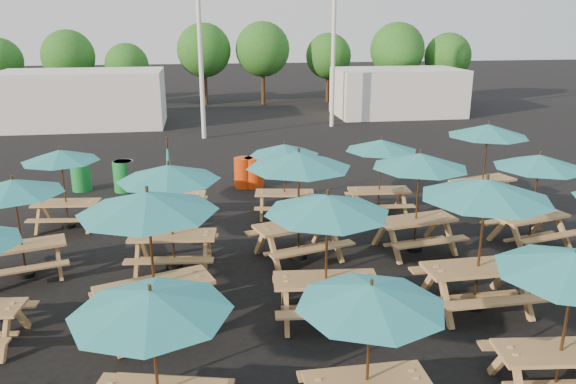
{
  "coord_description": "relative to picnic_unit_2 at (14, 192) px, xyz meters",
  "views": [
    {
      "loc": [
        -2.05,
        -11.83,
        5.26
      ],
      "look_at": [
        0.0,
        1.5,
        1.1
      ],
      "focal_mm": 35.0,
      "sensor_mm": 36.0,
      "label": 1
    }
  ],
  "objects": [
    {
      "name": "ground",
      "position": [
        5.92,
        0.17,
        -1.89
      ],
      "size": [
        120.0,
        120.0,
        0.0
      ],
      "primitive_type": "plane",
      "color": "black",
      "rests_on": "ground"
    },
    {
      "name": "picnic_unit_2",
      "position": [
        0.0,
        0.0,
        0.0
      ],
      "size": [
        2.5,
        2.5,
        2.18
      ],
      "rotation": [
        0.0,
        0.0,
        0.28
      ],
      "color": "tan",
      "rests_on": "ground"
    },
    {
      "name": "picnic_unit_3",
      "position": [
        0.25,
        2.96,
        -0.06
      ],
      "size": [
        2.14,
        2.14,
        2.12
      ],
      "rotation": [
        0.0,
        0.0,
        -0.1
      ],
      "color": "tan",
      "rests_on": "ground"
    },
    {
      "name": "picnic_unit_4",
      "position": [
        3.15,
        -5.4,
        -0.0
      ],
      "size": [
        2.43,
        2.43,
        2.18
      ],
      "rotation": [
        0.0,
        0.0,
        -0.24
      ],
      "color": "tan",
      "rests_on": "ground"
    },
    {
      "name": "picnic_unit_5",
      "position": [
        2.91,
        -2.55,
        0.33
      ],
      "size": [
        3.0,
        3.0,
        2.56
      ],
      "rotation": [
        0.0,
        0.0,
        0.33
      ],
      "color": "tan",
      "rests_on": "ground"
    },
    {
      "name": "picnic_unit_6",
      "position": [
        3.12,
        -0.03,
        0.17
      ],
      "size": [
        2.41,
        2.41,
        2.37
      ],
      "rotation": [
        0.0,
        0.0,
        -0.11
      ],
      "color": "tan",
      "rests_on": "ground"
    },
    {
      "name": "picnic_unit_7",
      "position": [
        2.93,
        2.95,
        -0.93
      ],
      "size": [
        1.98,
        1.76,
        2.35
      ],
      "rotation": [
        0.0,
        0.0,
        -0.09
      ],
      "color": "tan",
      "rests_on": "ground"
    },
    {
      "name": "picnic_unit_8",
      "position": [
        5.87,
        -5.54,
        -0.06
      ],
      "size": [
        1.96,
        1.96,
        2.11
      ],
      "rotation": [
        0.0,
        0.0,
        0.0
      ],
      "color": "tan",
      "rests_on": "ground"
    },
    {
      "name": "picnic_unit_9",
      "position": [
        5.94,
        -2.69,
        0.19
      ],
      "size": [
        2.42,
        2.42,
        2.4
      ],
      "rotation": [
        0.0,
        0.0,
        -0.09
      ],
      "color": "tan",
      "rests_on": "ground"
    },
    {
      "name": "picnic_unit_10",
      "position": [
        5.91,
        0.06,
        0.3
      ],
      "size": [
        2.9,
        2.9,
        2.53
      ],
      "rotation": [
        0.0,
        0.0,
        0.29
      ],
      "color": "tan",
      "rests_on": "ground"
    },
    {
      "name": "picnic_unit_11",
      "position": [
        6.03,
        3.01,
        -0.11
      ],
      "size": [
        2.18,
        2.18,
        2.06
      ],
      "rotation": [
        0.0,
        0.0,
        -0.16
      ],
      "color": "tan",
      "rests_on": "ground"
    },
    {
      "name": "picnic_unit_12",
      "position": [
        8.75,
        -5.39,
        0.1
      ],
      "size": [
        2.34,
        2.34,
        2.3
      ],
      "rotation": [
        0.0,
        0.0,
        -0.11
      ],
      "color": "tan",
      "rests_on": "ground"
    },
    {
      "name": "picnic_unit_13",
      "position": [
        8.83,
        -2.73,
        0.34
      ],
      "size": [
        2.43,
        2.43,
        2.57
      ],
      "rotation": [
        0.0,
        0.0,
        0.02
      ],
      "color": "tan",
      "rests_on": "ground"
    },
    {
      "name": "picnic_unit_14",
      "position": [
        8.71,
        0.1,
        0.18
      ],
      "size": [
        2.56,
        2.56,
        2.39
      ],
      "rotation": [
        0.0,
        0.0,
        0.17
      ],
      "color": "tan",
      "rests_on": "ground"
    },
    {
      "name": "picnic_unit_15",
      "position": [
        8.66,
        2.75,
        -0.02
      ],
      "size": [
        2.13,
        2.13,
        2.15
      ],
      "rotation": [
        0.0,
        0.0,
        -0.07
      ],
      "color": "tan",
      "rests_on": "ground"
    },
    {
      "name": "picnic_unit_18",
      "position": [
        11.6,
        -0.0,
        0.08
      ],
      "size": [
        2.53,
        2.53,
        2.27
      ],
      "rotation": [
        0.0,
        0.0,
        0.24
      ],
      "color": "tan",
      "rests_on": "ground"
    },
    {
      "name": "picnic_unit_19",
      "position": [
        11.83,
        2.93,
        0.24
      ],
      "size": [
        2.8,
        2.8,
        2.46
      ],
      "rotation": [
        0.0,
        0.0,
        0.28
      ],
      "color": "tan",
      "rests_on": "ground"
    },
    {
      "name": "waste_bin_0",
      "position": [
        -0.04,
        6.41,
        -1.4
      ],
      "size": [
        0.61,
        0.61,
        0.98
      ],
      "primitive_type": "cylinder",
      "color": "#178033",
      "rests_on": "ground"
    },
    {
      "name": "waste_bin_1",
      "position": [
        1.34,
        6.12,
        -1.4
      ],
      "size": [
        0.61,
        0.61,
        0.98
      ],
      "primitive_type": "cylinder",
      "color": "gray",
      "rests_on": "ground"
    },
    {
      "name": "waste_bin_2",
      "position": [
        1.3,
        6.1,
        -1.4
      ],
      "size": [
        0.61,
        0.61,
        0.98
      ],
      "primitive_type": "cylinder",
      "color": "#178033",
      "rests_on": "ground"
    },
    {
      "name": "waste_bin_3",
      "position": [
        5.12,
        5.96,
        -1.4
      ],
      "size": [
        0.61,
        0.61,
        0.98
      ],
      "primitive_type": "cylinder",
      "color": "red",
      "rests_on": "ground"
    },
    {
      "name": "waste_bin_4",
      "position": [
        5.45,
        5.91,
        -1.4
      ],
      "size": [
        0.61,
        0.61,
        0.98
      ],
      "primitive_type": "cylinder",
      "color": "red",
      "rests_on": "ground"
    },
    {
      "name": "mast_0",
      "position": [
        3.92,
        14.17,
        4.11
      ],
      "size": [
        0.2,
        0.2,
        12.0
      ],
      "primitive_type": "cylinder",
      "color": "silver",
      "rests_on": "ground"
    },
    {
      "name": "mast_1",
      "position": [
        10.42,
        16.17,
        4.11
      ],
      "size": [
        0.2,
        0.2,
        12.0
      ],
      "primitive_type": "cylinder",
      "color": "silver",
      "rests_on": "ground"
    },
    {
      "name": "event_tent_0",
      "position": [
        -2.08,
        18.17,
        -0.49
      ],
      "size": [
        8.0,
        4.0,
        2.8
      ],
      "primitive_type": "cube",
      "color": "silver",
      "rests_on": "ground"
    },
    {
      "name": "event_tent_1",
      "position": [
        14.92,
        19.17,
        -0.59
      ],
      "size": [
        7.0,
        4.0,
        2.6
      ],
      "primitive_type": "cube",
      "color": "silver",
      "rests_on": "ground"
    },
    {
      "name": "tree_1",
      "position": [
        -3.82,
        24.08,
        1.26
      ],
      "size": [
        3.11,
        3.11,
        4.72
      ],
      "color": "#382314",
      "rests_on": "ground"
    },
    {
      "name": "tree_2",
      "position": [
        -0.47,
        23.83,
        0.73
      ],
      "size": [
        2.59,
        2.59,
        3.93
      ],
      "color": "#382314",
      "rests_on": "ground"
    },
    {
      "name": "tree_3",
      "position": [
        4.17,
        24.89,
        1.52
      ],
      "size": [
        3.36,
        3.36,
        5.09
      ],
      "color": "#382314",
      "rests_on": "ground"
    },
    {
      "name": "tree_4",
      "position": [
        7.82,
        24.43,
        1.57
      ],
      "size": [
        3.41,
        3.41,
        5.17
      ],
      "color": "#382314",
      "rests_on": "ground"
    },
    {
      "name": "tree_5",
      "position": [
        12.14,
        24.85,
        1.08
      ],
      "size": [
        2.94,
        2.94,
        4.45
      ],
      "color": "#382314",
      "rests_on": "ground"
    },
    {
      "name": "tree_6",
      "position": [
        16.15,
        23.07,
        1.54
      ],
      "size": [
        3.38,
        3.38,
        5.13
      ],
      "color": "#382314",
      "rests_on": "ground"
    },
    {
      "name": "tree_7",
      "position": [
        19.55,
        23.1,
        1.1
      ],
      "size": [
        2.95,
        2.95,
        4.48
      ],
      "color": "#382314",
      "rests_on": "ground"
    }
  ]
}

